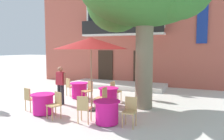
# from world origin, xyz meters

# --- Properties ---
(ground_plane) EXTENTS (120.00, 120.00, 0.00)m
(ground_plane) POSITION_xyz_m (0.00, 0.00, 0.00)
(ground_plane) COLOR silver
(building_facade) EXTENTS (13.00, 5.09, 7.50)m
(building_facade) POSITION_xyz_m (0.72, 6.99, 3.75)
(building_facade) COLOR #BC5B4C
(building_facade) RESTS_ON ground
(entrance_step_platform) EXTENTS (6.03, 2.20, 0.25)m
(entrance_step_platform) POSITION_xyz_m (0.72, 3.90, 0.12)
(entrance_step_platform) COLOR silver
(entrance_step_platform) RESTS_ON ground
(cafe_table_near_tree) EXTENTS (0.86, 0.86, 0.76)m
(cafe_table_near_tree) POSITION_xyz_m (0.33, -2.61, 0.39)
(cafe_table_near_tree) COLOR #DB1984
(cafe_table_near_tree) RESTS_ON ground
(cafe_chair_near_tree_0) EXTENTS (0.49, 0.49, 0.91)m
(cafe_chair_near_tree_0) POSITION_xyz_m (-0.41, -2.48, 0.53)
(cafe_chair_near_tree_0) COLOR tan
(cafe_chair_near_tree_0) RESTS_ON ground
(cafe_chair_near_tree_1) EXTENTS (0.52, 0.52, 0.91)m
(cafe_chair_near_tree_1) POSITION_xyz_m (1.06, -2.81, 0.53)
(cafe_chair_near_tree_1) COLOR tan
(cafe_chair_near_tree_1) RESTS_ON ground
(cafe_table_middle) EXTENTS (0.86, 0.86, 0.76)m
(cafe_table_middle) POSITION_xyz_m (2.95, -2.65, 0.39)
(cafe_table_middle) COLOR #DB1984
(cafe_table_middle) RESTS_ON ground
(cafe_chair_middle_0) EXTENTS (0.41, 0.41, 0.91)m
(cafe_chair_middle_0) POSITION_xyz_m (3.69, -2.56, 0.53)
(cafe_chair_middle_0) COLOR tan
(cafe_chair_middle_0) RESTS_ON ground
(cafe_chair_middle_1) EXTENTS (0.48, 0.48, 0.91)m
(cafe_chair_middle_1) POSITION_xyz_m (2.23, -2.89, 0.53)
(cafe_chair_middle_1) COLOR tan
(cafe_chair_middle_1) RESTS_ON ground
(cafe_table_front) EXTENTS (0.86, 0.86, 0.76)m
(cafe_table_front) POSITION_xyz_m (2.05, -0.50, 0.39)
(cafe_table_front) COLOR #DB1984
(cafe_table_front) RESTS_ON ground
(cafe_chair_front_0) EXTENTS (0.41, 0.41, 0.91)m
(cafe_chair_front_0) POSITION_xyz_m (2.12, -1.26, 0.53)
(cafe_chair_front_0) COLOR tan
(cafe_chair_front_0) RESTS_ON ground
(cafe_chair_front_1) EXTENTS (0.43, 0.43, 0.91)m
(cafe_chair_front_1) POSITION_xyz_m (2.03, 0.25, 0.53)
(cafe_chair_front_1) COLOR tan
(cafe_chair_front_1) RESTS_ON ground
(cafe_table_far_side) EXTENTS (0.86, 0.86, 0.76)m
(cafe_table_far_side) POSITION_xyz_m (0.17, 0.20, 0.39)
(cafe_table_far_side) COLOR #DB1984
(cafe_table_far_side) RESTS_ON ground
(cafe_chair_far_side_0) EXTENTS (0.53, 0.53, 0.91)m
(cafe_chair_far_side_0) POSITION_xyz_m (-0.54, 0.45, 0.53)
(cafe_chair_far_side_0) COLOR tan
(cafe_chair_far_side_0) RESTS_ON ground
(cafe_chair_far_side_1) EXTENTS (0.55, 0.55, 0.91)m
(cafe_chair_far_side_1) POSITION_xyz_m (0.86, -0.11, 0.53)
(cafe_chair_far_side_1) COLOR tan
(cafe_chair_far_side_1) RESTS_ON ground
(cafe_umbrella) EXTENTS (2.90, 2.90, 2.85)m
(cafe_umbrella) POSITION_xyz_m (1.74, -1.45, 2.61)
(cafe_umbrella) COLOR #997A56
(cafe_umbrella) RESTS_ON ground
(pedestrian_near_entrance) EXTENTS (0.53, 0.22, 1.65)m
(pedestrian_near_entrance) POSITION_xyz_m (0.04, -1.11, 0.93)
(pedestrian_near_entrance) COLOR #232328
(pedestrian_near_entrance) RESTS_ON ground
(pedestrian_mid_plaza) EXTENTS (0.53, 0.34, 1.65)m
(pedestrian_mid_plaza) POSITION_xyz_m (2.96, 1.27, 0.93)
(pedestrian_mid_plaza) COLOR gold
(pedestrian_mid_plaza) RESTS_ON ground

